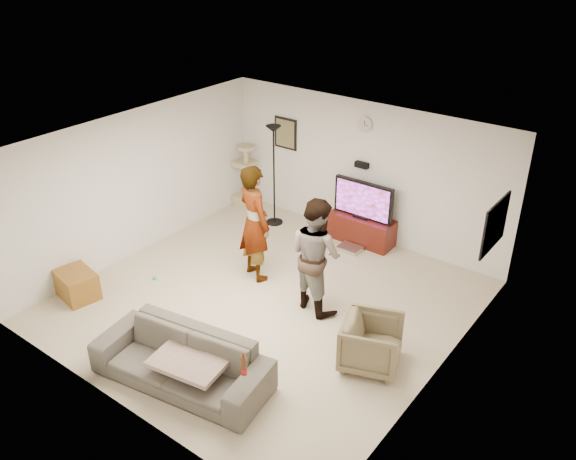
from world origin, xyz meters
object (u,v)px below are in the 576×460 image
Objects in this scene: sofa at (181,360)px; beer_bottle at (244,366)px; person_right at (316,255)px; cat_tree at (245,174)px; side_table at (77,285)px; tv_stand at (362,229)px; person_left at (254,223)px; armchair at (371,343)px; floor_lamp at (274,176)px; tv at (363,200)px.

beer_bottle is at bearing -9.19° from sofa.
person_right is 2.46m from sofa.
side_table is at bearing -88.20° from cat_tree.
person_left is at bearing -111.17° from tv_stand.
tv_stand is at bearing 12.92° from armchair.
side_table is (-2.58, -4.15, -0.03)m from tv_stand.
cat_tree is 5.33m from armchair.
person_left is at bearing 53.27° from armchair.
sofa is at bearing 95.30° from person_right.
tv_stand is 4.89m from side_table.
tv is at bearing 11.51° from floor_lamp.
tv reaches higher than armchair.
person_left reaches higher than cat_tree.
tv_stand is at bearing 104.06° from beer_bottle.
cat_tree is 1.70× the size of armchair.
side_table is (-1.80, -2.12, -0.75)m from person_left.
person_left is at bearing -46.22° from cat_tree.
floor_lamp reaches higher than beer_bottle.
tv_stand is 1.56× the size of armchair.
beer_bottle is (0.66, -2.36, -0.10)m from person_right.
tv_stand is at bearing -90.74° from person_left.
tv is at bearing 0.00° from tv_stand.
floor_lamp is at bearing -18.39° from cat_tree.
person_left is 2.88m from side_table.
floor_lamp is 4.58m from sofa.
tv_stand is 0.53× the size of sofa.
beer_bottle is at bearing 120.03° from person_right.
sofa reaches higher than side_table.
person_right is 2.33× the size of armchair.
floor_lamp reaches higher than tv_stand.
sofa is at bearing -58.08° from cat_tree.
armchair reaches higher than side_table.
cat_tree is 0.73× the size of person_right.
tv_stand is 4.69m from beer_bottle.
floor_lamp reaches higher than sofa.
person_left is 3.00× the size of side_table.
person_right is at bearing 43.82° from armchair.
tv_stand reaches higher than side_table.
floor_lamp is at bearing -168.49° from tv_stand.
side_table is at bearing 87.05° from armchair.
sofa is 9.04× the size of beer_bottle.
sofa is at bearing -88.84° from tv_stand.
person_right is (0.47, -2.15, 0.06)m from tv.
cat_tree reaches higher than side_table.
cat_tree is 5.15× the size of beer_bottle.
floor_lamp reaches higher than armchair.
cat_tree is at bearing 38.41° from armchair.
tv_stand is 2.29m from person_left.
tv is 3.38m from armchair.
tv is at bearing -90.74° from person_left.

